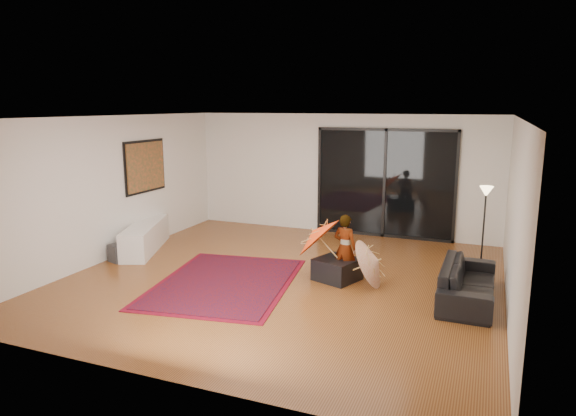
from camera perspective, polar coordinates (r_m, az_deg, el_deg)
The scene contains 17 objects.
floor at distance 8.78m, azimuth -0.57°, elevation -7.85°, with size 7.00×7.00×0.00m, color brown.
ceiling at distance 8.29m, azimuth -0.61°, elevation 10.05°, with size 7.00×7.00×0.00m, color white.
wall_back at distance 11.71m, azimuth 5.93°, elevation 3.76°, with size 7.00×7.00×0.00m, color silver.
wall_front at distance 5.45m, azimuth -14.75°, elevation -5.46°, with size 7.00×7.00×0.00m, color silver.
wall_left at distance 10.27m, azimuth -18.99°, elevation 2.12°, with size 7.00×7.00×0.00m, color silver.
wall_right at distance 7.83m, azimuth 23.83°, elevation -0.96°, with size 7.00×7.00×0.00m, color silver.
sliding_door at distance 11.47m, azimuth 10.69°, elevation 2.71°, with size 3.06×0.07×2.40m.
painting at distance 10.97m, azimuth -15.56°, elevation 4.47°, with size 0.04×1.28×1.08m.
media_console at distance 10.77m, azimuth -15.57°, elevation -3.10°, with size 0.49×1.98×0.55m, color white.
speaker at distance 10.18m, azimuth -18.35°, elevation -4.75°, with size 0.29×0.29×0.33m, color #424244.
persian_rug at distance 8.64m, azimuth -7.01°, elevation -8.20°, with size 2.56×3.27×0.02m.
sofa at distance 8.24m, azimuth 19.35°, elevation -7.77°, with size 1.92×0.75×0.56m, color black.
ottoman at distance 8.72m, azimuth 5.49°, elevation -6.78°, with size 0.64×0.64×0.37m, color black.
floor_lamp at distance 10.10m, azimuth 21.09°, elevation 0.58°, with size 0.25×0.25×1.44m.
child at distance 8.62m, azimuth 6.35°, elevation -4.38°, with size 0.41×0.27×1.12m, color #999999.
parasol_orange at distance 8.68m, azimuth 2.78°, elevation -3.02°, with size 0.75×0.90×0.90m.
parasol_white at distance 8.36m, azimuth 10.04°, elevation -5.39°, with size 0.55×0.83×0.92m.
Camera 1 is at (3.15, -7.67, 2.90)m, focal length 32.00 mm.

